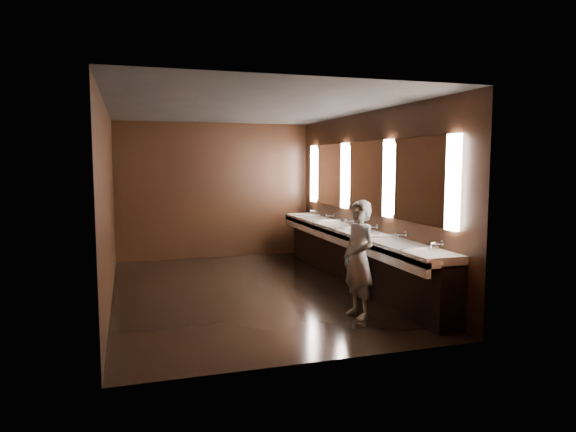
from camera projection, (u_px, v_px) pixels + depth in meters
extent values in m
plane|color=black|center=(247.00, 291.00, 7.97)|extent=(6.00, 6.00, 0.00)
cube|color=#2D2D2B|center=(246.00, 108.00, 7.68)|extent=(4.00, 6.00, 0.02)
cube|color=black|center=(215.00, 191.00, 10.67)|extent=(4.00, 0.02, 2.80)
cube|color=black|center=(315.00, 223.00, 4.97)|extent=(4.00, 0.02, 2.80)
cube|color=black|center=(108.00, 204.00, 7.23)|extent=(0.02, 6.00, 2.80)
cube|color=black|center=(366.00, 198.00, 8.41)|extent=(0.02, 6.00, 2.80)
cube|color=black|center=(355.00, 259.00, 8.47)|extent=(0.36, 5.40, 0.81)
cube|color=white|center=(350.00, 232.00, 8.39)|extent=(0.55, 5.40, 0.12)
cube|color=white|center=(336.00, 238.00, 8.33)|extent=(0.06, 5.40, 0.18)
cylinder|color=silver|center=(437.00, 243.00, 6.34)|extent=(0.18, 0.04, 0.04)
cylinder|color=silver|center=(401.00, 234.00, 7.18)|extent=(0.18, 0.04, 0.04)
cylinder|color=silver|center=(373.00, 226.00, 8.01)|extent=(0.18, 0.04, 0.04)
cylinder|color=silver|center=(349.00, 220.00, 8.85)|extent=(0.18, 0.04, 0.04)
cylinder|color=silver|center=(330.00, 215.00, 9.68)|extent=(0.18, 0.04, 0.04)
cylinder|color=silver|center=(314.00, 211.00, 10.52)|extent=(0.18, 0.04, 0.04)
cube|color=white|center=(453.00, 183.00, 6.09)|extent=(0.06, 0.22, 1.15)
cube|color=white|center=(418.00, 180.00, 6.85)|extent=(0.03, 1.32, 1.15)
cube|color=white|center=(388.00, 178.00, 7.61)|extent=(0.06, 0.23, 1.15)
cube|color=white|center=(365.00, 177.00, 8.37)|extent=(0.03, 1.32, 1.15)
cube|color=white|center=(345.00, 176.00, 9.13)|extent=(0.06, 0.23, 1.15)
cube|color=white|center=(329.00, 175.00, 9.89)|extent=(0.03, 1.32, 1.15)
cube|color=white|center=(314.00, 174.00, 10.65)|extent=(0.06, 0.22, 1.15)
imported|color=#82A5C1|center=(359.00, 259.00, 6.55)|extent=(0.44, 0.60, 1.51)
cylinder|color=black|center=(358.00, 276.00, 7.79)|extent=(0.40, 0.40, 0.52)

